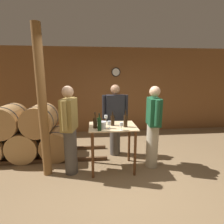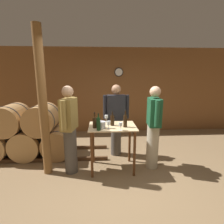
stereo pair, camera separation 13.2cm
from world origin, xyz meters
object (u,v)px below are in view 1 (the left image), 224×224
(wine_glass_near_right, at_px, (121,124))
(person_visitor_bearded, at_px, (70,129))
(person_visitor_with_scarf, at_px, (153,126))
(wooden_post, at_px, (42,104))
(wine_glass_near_center, at_px, (109,123))
(wine_bottle_center, at_px, (113,120))
(person_host, at_px, (115,119))
(wine_bottle_far_left, at_px, (95,122))
(wine_bottle_right, at_px, (126,121))
(ice_bucket, at_px, (102,125))
(wine_bottle_left, at_px, (99,124))
(wine_glass_near_left, at_px, (106,117))

(wine_glass_near_right, height_order, person_visitor_bearded, person_visitor_bearded)
(person_visitor_with_scarf, distance_m, person_visitor_bearded, 1.62)
(wooden_post, bearing_deg, wine_glass_near_center, -4.36)
(wine_bottle_center, relative_size, person_host, 0.17)
(wooden_post, xyz_separation_m, wine_bottle_far_left, (0.92, -0.05, -0.34))
(wine_bottle_center, height_order, wine_bottle_right, wine_bottle_right)
(wooden_post, distance_m, ice_bucket, 1.12)
(wine_bottle_left, distance_m, wine_glass_near_left, 0.57)
(wine_bottle_far_left, relative_size, wine_bottle_left, 0.95)
(wine_bottle_center, height_order, ice_bucket, wine_bottle_center)
(wine_bottle_left, xyz_separation_m, wine_bottle_center, (0.26, 0.29, -0.01))
(wooden_post, xyz_separation_m, ice_bucket, (1.05, -0.08, -0.38))
(person_visitor_with_scarf, bearing_deg, wine_bottle_far_left, -173.16)
(wine_bottle_left, distance_m, person_visitor_with_scarf, 1.12)
(wine_bottle_far_left, xyz_separation_m, wine_glass_near_right, (0.46, -0.17, -0.00))
(wine_glass_near_left, relative_size, wine_glass_near_right, 1.03)
(person_host, bearing_deg, wine_bottle_right, -81.85)
(wine_bottle_far_left, xyz_separation_m, ice_bucket, (0.13, -0.03, -0.04))
(wine_glass_near_right, distance_m, ice_bucket, 0.36)
(wine_bottle_center, bearing_deg, person_visitor_with_scarf, -0.30)
(person_visitor_with_scarf, bearing_deg, wine_glass_near_center, -168.75)
(wine_bottle_center, xyz_separation_m, wine_glass_near_right, (0.12, -0.31, -0.00))
(wine_bottle_far_left, distance_m, ice_bucket, 0.14)
(wine_glass_near_center, xyz_separation_m, person_visitor_with_scarf, (0.89, 0.18, -0.13))
(wine_bottle_left, relative_size, person_visitor_bearded, 0.19)
(wine_bottle_left, xyz_separation_m, person_visitor_with_scarf, (1.07, 0.29, -0.15))
(wine_glass_near_right, distance_m, person_host, 0.95)
(wine_bottle_center, relative_size, person_visitor_with_scarf, 0.17)
(wine_bottle_far_left, distance_m, person_visitor_bearded, 0.49)
(wine_glass_near_right, relative_size, person_visitor_with_scarf, 0.09)
(wine_glass_near_center, bearing_deg, wooden_post, 175.64)
(wine_glass_near_right, bearing_deg, wine_bottle_right, 60.52)
(wine_bottle_right, distance_m, ice_bucket, 0.45)
(person_host, bearing_deg, wine_glass_near_right, -90.11)
(wine_glass_near_center, xyz_separation_m, person_host, (0.20, 0.82, -0.13))
(wine_bottle_left, relative_size, ice_bucket, 2.20)
(wine_glass_near_left, distance_m, ice_bucket, 0.44)
(wine_bottle_left, xyz_separation_m, wine_glass_near_left, (0.15, 0.55, -0.01))
(wooden_post, height_order, wine_bottle_right, wooden_post)
(ice_bucket, bearing_deg, person_visitor_bearded, 172.59)
(wooden_post, height_order, wine_glass_near_left, wooden_post)
(wine_bottle_right, distance_m, person_visitor_with_scarf, 0.61)
(wooden_post, distance_m, wine_glass_near_left, 1.25)
(wooden_post, distance_m, wine_glass_near_center, 1.23)
(wine_bottle_center, height_order, person_host, person_host)
(wooden_post, distance_m, wine_bottle_center, 1.31)
(person_visitor_with_scarf, height_order, person_visitor_bearded, person_visitor_bearded)
(wine_bottle_far_left, height_order, person_host, person_host)
(wine_bottle_center, bearing_deg, wooden_post, -175.84)
(ice_bucket, distance_m, person_visitor_with_scarf, 1.04)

